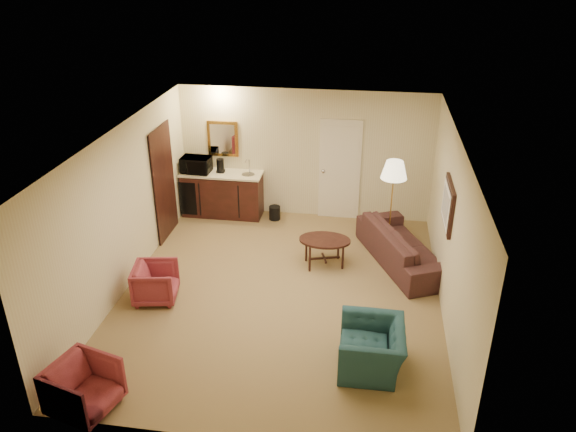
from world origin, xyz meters
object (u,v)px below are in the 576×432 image
(wetbar_cabinet, at_px, (222,194))
(rose_chair_far, at_px, (83,386))
(coffee_table, at_px, (324,252))
(rose_chair_near, at_px, (156,281))
(microwave, at_px, (196,163))
(coffee_maker, at_px, (220,166))
(sofa, at_px, (404,240))
(waste_bin, at_px, (275,213))
(teal_armchair, at_px, (372,341))
(floor_lamp, at_px, (391,206))

(wetbar_cabinet, distance_m, rose_chair_far, 5.53)
(wetbar_cabinet, xyz_separation_m, coffee_table, (2.25, -1.72, -0.21))
(rose_chair_near, relative_size, microwave, 1.15)
(rose_chair_near, xyz_separation_m, coffee_maker, (0.23, 3.19, 0.73))
(sofa, height_order, waste_bin, sofa)
(sofa, distance_m, rose_chair_far, 5.62)
(teal_armchair, relative_size, rose_chair_far, 1.32)
(rose_chair_near, xyz_separation_m, floor_lamp, (3.60, 2.17, 0.53))
(wetbar_cabinet, relative_size, rose_chair_far, 2.27)
(floor_lamp, height_order, microwave, floor_lamp)
(rose_chair_far, height_order, microwave, microwave)
(rose_chair_near, relative_size, waste_bin, 2.34)
(coffee_maker, bearing_deg, rose_chair_far, -95.23)
(wetbar_cabinet, xyz_separation_m, teal_armchair, (3.10, -4.25, -0.04))
(rose_chair_far, bearing_deg, coffee_maker, 13.25)
(floor_lamp, relative_size, waste_bin, 6.10)
(microwave, bearing_deg, floor_lamp, -11.52)
(wetbar_cabinet, height_order, sofa, wetbar_cabinet)
(rose_chair_far, distance_m, coffee_table, 4.55)
(rose_chair_far, bearing_deg, coffee_table, -17.71)
(rose_chair_near, height_order, waste_bin, rose_chair_near)
(microwave, bearing_deg, wetbar_cabinet, 6.73)
(floor_lamp, distance_m, coffee_maker, 3.52)
(sofa, bearing_deg, coffee_maker, 43.87)
(coffee_table, distance_m, floor_lamp, 1.45)
(rose_chair_far, xyz_separation_m, floor_lamp, (3.60, 4.53, 0.50))
(teal_armchair, xyz_separation_m, coffee_maker, (-3.12, 4.28, 0.64))
(coffee_maker, bearing_deg, sofa, -24.61)
(floor_lamp, distance_m, waste_bin, 2.54)
(floor_lamp, bearing_deg, coffee_table, -146.43)
(sofa, relative_size, floor_lamp, 1.29)
(rose_chair_far, xyz_separation_m, waste_bin, (1.34, 5.45, -0.22))
(teal_armchair, xyz_separation_m, coffee_table, (-0.85, 2.53, -0.16))
(wetbar_cabinet, bearing_deg, sofa, -21.53)
(rose_chair_near, xyz_separation_m, rose_chair_far, (0.00, -2.36, 0.03))
(rose_chair_far, bearing_deg, microwave, 18.25)
(waste_bin, distance_m, microwave, 1.86)
(rose_chair_near, height_order, floor_lamp, floor_lamp)
(sofa, xyz_separation_m, floor_lamp, (-0.25, 0.43, 0.43))
(rose_chair_far, xyz_separation_m, coffee_maker, (0.23, 5.55, 0.70))
(wetbar_cabinet, bearing_deg, coffee_maker, 127.55)
(teal_armchair, bearing_deg, rose_chair_near, -108.75)
(rose_chair_far, height_order, floor_lamp, floor_lamp)
(teal_armchair, height_order, coffee_maker, coffee_maker)
(sofa, relative_size, teal_armchair, 2.33)
(wetbar_cabinet, bearing_deg, waste_bin, -3.67)
(coffee_table, xyz_separation_m, coffee_maker, (-2.27, 1.75, 0.81))
(waste_bin, bearing_deg, rose_chair_near, -113.42)
(teal_armchair, bearing_deg, wetbar_cabinet, -144.68)
(sofa, height_order, microwave, microwave)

